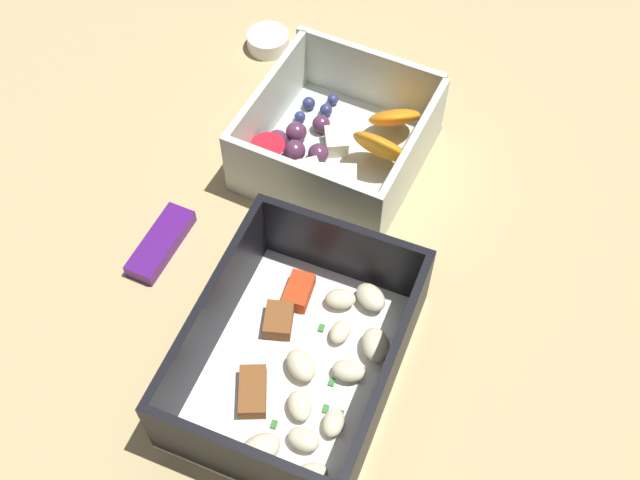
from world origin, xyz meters
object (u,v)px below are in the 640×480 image
Objects in this scene: paper_cup_liner at (268,41)px; pasta_container at (300,357)px; fruit_bowl at (339,142)px; candy_bar at (161,243)px.

pasta_container is at bearing -158.02° from paper_cup_liner.
fruit_bowl is 15.75cm from paper_cup_liner.
paper_cup_liner is at bearing 40.74° from fruit_bowl.
fruit_bowl is 16.97cm from candy_bar.
fruit_bowl reaches higher than candy_bar.
pasta_container reaches higher than candy_bar.
pasta_container is 34.38cm from paper_cup_liner.
fruit_bowl is at bearing 13.50° from pasta_container.
paper_cup_liner is (31.85, 12.86, -1.41)cm from pasta_container.
pasta_container reaches higher than paper_cup_liner.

